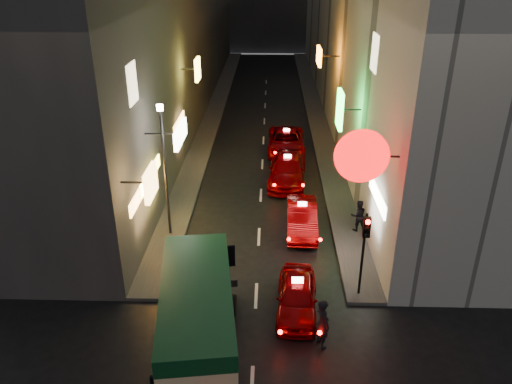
# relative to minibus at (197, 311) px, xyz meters

# --- Properties ---
(sidewalk_left) EXTENTS (1.50, 52.00, 0.15)m
(sidewalk_left) POSITION_rel_minibus_xyz_m (-2.44, 28.61, -1.65)
(sidewalk_left) COLOR #4C4947
(sidewalk_left) RESTS_ON ground
(sidewalk_right) EXTENTS (1.50, 52.00, 0.15)m
(sidewalk_right) POSITION_rel_minibus_xyz_m (6.06, 28.61, -1.65)
(sidewalk_right) COLOR #4C4947
(sidewalk_right) RESTS_ON ground
(minibus) EXTENTS (3.05, 6.60, 2.73)m
(minibus) POSITION_rel_minibus_xyz_m (0.00, 0.00, 0.00)
(minibus) COLOR beige
(minibus) RESTS_ON ground
(taxi_near) EXTENTS (2.16, 4.74, 1.65)m
(taxi_near) POSITION_rel_minibus_xyz_m (3.35, 2.30, -0.99)
(taxi_near) COLOR #7D0002
(taxi_near) RESTS_ON ground
(taxi_second) EXTENTS (2.12, 4.94, 1.73)m
(taxi_second) POSITION_rel_minibus_xyz_m (3.84, 8.31, -0.95)
(taxi_second) COLOR #7D0002
(taxi_second) RESTS_ON ground
(taxi_third) EXTENTS (2.67, 5.64, 1.91)m
(taxi_third) POSITION_rel_minibus_xyz_m (3.31, 14.04, -0.85)
(taxi_third) COLOR #7D0002
(taxi_third) RESTS_ON ground
(taxi_far) EXTENTS (2.28, 5.40, 1.88)m
(taxi_far) POSITION_rel_minibus_xyz_m (3.36, 18.84, -0.87)
(taxi_far) COLOR #7D0002
(taxi_far) RESTS_ON ground
(pedestrian_crossing) EXTENTS (0.71, 0.83, 2.14)m
(pedestrian_crossing) POSITION_rel_minibus_xyz_m (4.10, 0.45, -0.66)
(pedestrian_crossing) COLOR black
(pedestrian_crossing) RESTS_ON ground
(pedestrian_sidewalk) EXTENTS (0.71, 0.50, 1.76)m
(pedestrian_sidewalk) POSITION_rel_minibus_xyz_m (6.49, 8.15, -0.69)
(pedestrian_sidewalk) COLOR black
(pedestrian_sidewalk) RESTS_ON sidewalk_right
(traffic_light) EXTENTS (0.26, 0.43, 3.50)m
(traffic_light) POSITION_rel_minibus_xyz_m (5.81, 3.08, 0.96)
(traffic_light) COLOR black
(traffic_light) RESTS_ON sidewalk_right
(lamp_post) EXTENTS (0.28, 0.28, 6.22)m
(lamp_post) POSITION_rel_minibus_xyz_m (-2.39, 7.61, 2.00)
(lamp_post) COLOR black
(lamp_post) RESTS_ON sidewalk_left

